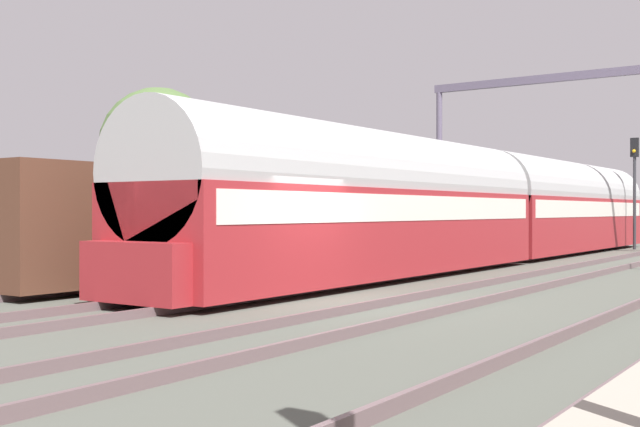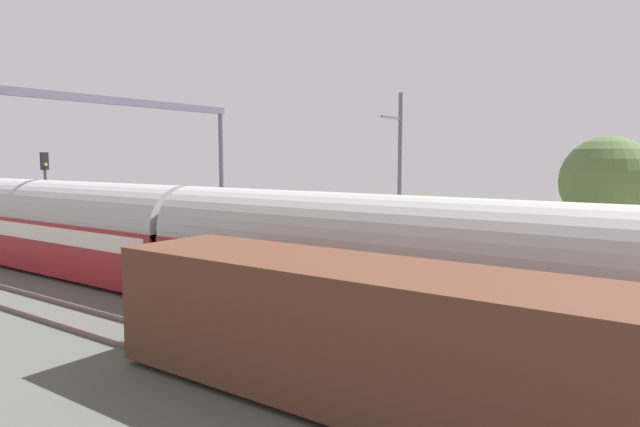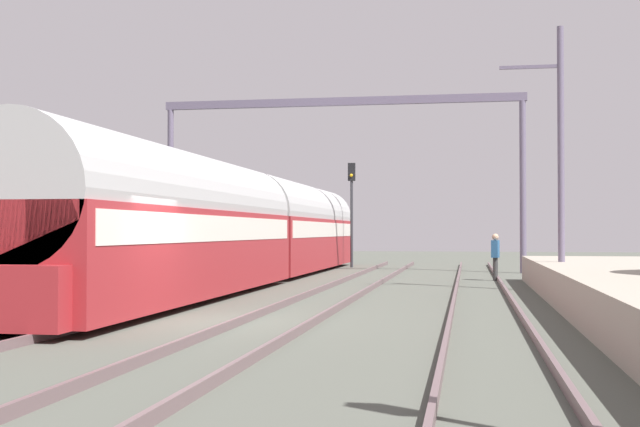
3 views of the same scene
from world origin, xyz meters
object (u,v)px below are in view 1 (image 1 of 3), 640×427
Objects in this scene: passenger_train at (490,206)px; freight_car at (200,224)px; railway_signal_far at (635,178)px; catenary_gantry at (612,114)px.

freight_car is at bearing -111.13° from passenger_train.
railway_signal_far reaches higher than freight_car.
railway_signal_far is at bearing 75.67° from freight_car.
catenary_gantry is (6.03, 18.77, 4.43)m from freight_car.
passenger_train is at bearing -98.49° from railway_signal_far.
railway_signal_far is at bearing 81.51° from passenger_train.
catenary_gantry is at bearing -88.81° from railway_signal_far.
passenger_train is 2.53× the size of freight_car.
catenary_gantry reaches higher than passenger_train.
passenger_train is 6.25× the size of railway_signal_far.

